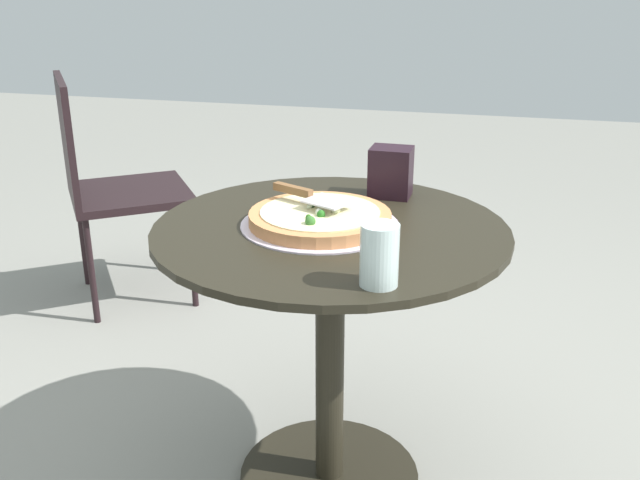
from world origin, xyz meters
TOP-DOWN VIEW (x-y plane):
  - ground_plane at (0.00, 0.00)m, footprint 10.00×10.00m
  - patio_table at (0.00, 0.00)m, footprint 0.81×0.81m
  - pizza_on_tray at (-0.00, 0.02)m, footprint 0.36×0.36m
  - pizza_server at (0.04, 0.06)m, footprint 0.13×0.21m
  - drinking_cup at (-0.29, -0.16)m, footprint 0.07×0.07m
  - napkin_dispenser at (0.26, -0.10)m, footprint 0.09×0.11m
  - patio_chair_near at (0.85, 1.07)m, footprint 0.60×0.60m

SIDE VIEW (x-z plane):
  - ground_plane at x=0.00m, z-range 0.00..0.00m
  - patio_table at x=0.00m, z-range 0.14..0.84m
  - patio_chair_near at x=0.85m, z-range 0.06..0.94m
  - pizza_on_tray at x=0.00m, z-range 0.69..0.74m
  - pizza_server at x=0.04m, z-range 0.75..0.77m
  - drinking_cup at x=-0.29m, z-range 0.70..0.82m
  - napkin_dispenser at x=0.26m, z-range 0.70..0.83m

